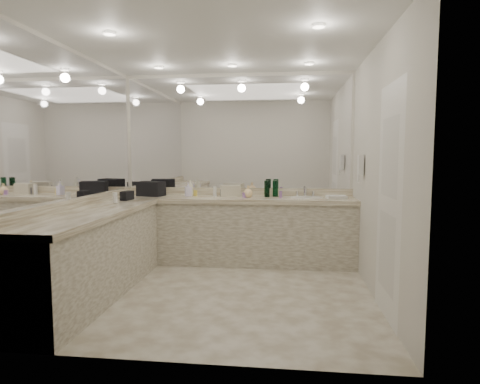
# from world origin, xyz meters

# --- Properties ---
(floor) EXTENTS (3.20, 3.20, 0.00)m
(floor) POSITION_xyz_m (0.00, 0.00, 0.00)
(floor) COLOR beige
(floor) RESTS_ON ground
(ceiling) EXTENTS (3.20, 3.20, 0.00)m
(ceiling) POSITION_xyz_m (0.00, 0.00, 2.60)
(ceiling) COLOR white
(ceiling) RESTS_ON floor
(wall_back) EXTENTS (3.20, 0.02, 2.60)m
(wall_back) POSITION_xyz_m (0.00, 1.50, 1.30)
(wall_back) COLOR beige
(wall_back) RESTS_ON floor
(wall_left) EXTENTS (0.02, 3.00, 2.60)m
(wall_left) POSITION_xyz_m (-1.60, 0.00, 1.30)
(wall_left) COLOR beige
(wall_left) RESTS_ON floor
(wall_right) EXTENTS (0.02, 3.00, 2.60)m
(wall_right) POSITION_xyz_m (1.60, 0.00, 1.30)
(wall_right) COLOR beige
(wall_right) RESTS_ON floor
(vanity_back_base) EXTENTS (3.20, 0.60, 0.84)m
(vanity_back_base) POSITION_xyz_m (0.00, 1.20, 0.42)
(vanity_back_base) COLOR beige
(vanity_back_base) RESTS_ON floor
(vanity_back_top) EXTENTS (3.20, 0.64, 0.06)m
(vanity_back_top) POSITION_xyz_m (0.00, 1.19, 0.87)
(vanity_back_top) COLOR beige
(vanity_back_top) RESTS_ON vanity_back_base
(vanity_left_base) EXTENTS (0.60, 2.40, 0.84)m
(vanity_left_base) POSITION_xyz_m (-1.30, -0.30, 0.42)
(vanity_left_base) COLOR beige
(vanity_left_base) RESTS_ON floor
(vanity_left_top) EXTENTS (0.64, 2.42, 0.06)m
(vanity_left_top) POSITION_xyz_m (-1.29, -0.30, 0.87)
(vanity_left_top) COLOR beige
(vanity_left_top) RESTS_ON vanity_left_base
(backsplash_back) EXTENTS (3.20, 0.04, 0.10)m
(backsplash_back) POSITION_xyz_m (0.00, 1.48, 0.95)
(backsplash_back) COLOR beige
(backsplash_back) RESTS_ON vanity_back_top
(backsplash_left) EXTENTS (0.04, 3.00, 0.10)m
(backsplash_left) POSITION_xyz_m (-1.58, 0.00, 0.95)
(backsplash_left) COLOR beige
(backsplash_left) RESTS_ON vanity_left_top
(mirror_back) EXTENTS (3.12, 0.01, 1.55)m
(mirror_back) POSITION_xyz_m (0.00, 1.49, 1.77)
(mirror_back) COLOR white
(mirror_back) RESTS_ON wall_back
(mirror_left) EXTENTS (0.01, 2.92, 1.55)m
(mirror_left) POSITION_xyz_m (-1.59, 0.00, 1.77)
(mirror_left) COLOR white
(mirror_left) RESTS_ON wall_left
(sink) EXTENTS (0.44, 0.44, 0.03)m
(sink) POSITION_xyz_m (0.95, 1.20, 0.90)
(sink) COLOR white
(sink) RESTS_ON vanity_back_top
(faucet) EXTENTS (0.24, 0.16, 0.14)m
(faucet) POSITION_xyz_m (0.95, 1.41, 0.97)
(faucet) COLOR silver
(faucet) RESTS_ON vanity_back_top
(wall_phone) EXTENTS (0.06, 0.10, 0.24)m
(wall_phone) POSITION_xyz_m (1.56, 0.70, 1.35)
(wall_phone) COLOR white
(wall_phone) RESTS_ON wall_right
(door) EXTENTS (0.02, 0.82, 2.10)m
(door) POSITION_xyz_m (1.59, -0.50, 1.05)
(door) COLOR white
(door) RESTS_ON wall_right
(black_toiletry_bag) EXTENTS (0.39, 0.30, 0.20)m
(black_toiletry_bag) POSITION_xyz_m (-1.17, 1.20, 1.00)
(black_toiletry_bag) COLOR black
(black_toiletry_bag) RESTS_ON vanity_back_top
(black_bag_spill) EXTENTS (0.12, 0.21, 0.11)m
(black_bag_spill) POSITION_xyz_m (-1.30, 0.66, 0.96)
(black_bag_spill) COLOR black
(black_bag_spill) RESTS_ON vanity_left_top
(cream_cosmetic_case) EXTENTS (0.30, 0.22, 0.16)m
(cream_cosmetic_case) POSITION_xyz_m (-0.08, 1.29, 0.98)
(cream_cosmetic_case) COLOR beige
(cream_cosmetic_case) RESTS_ON vanity_back_top
(hand_towel) EXTENTS (0.27, 0.20, 0.04)m
(hand_towel) POSITION_xyz_m (1.34, 1.15, 0.92)
(hand_towel) COLOR white
(hand_towel) RESTS_ON vanity_back_top
(lotion_left) EXTENTS (0.05, 0.05, 0.12)m
(lotion_left) POSITION_xyz_m (-1.30, 0.31, 0.96)
(lotion_left) COLOR white
(lotion_left) RESTS_ON vanity_left_top
(soap_bottle_a) EXTENTS (0.11, 0.11, 0.23)m
(soap_bottle_a) POSITION_xyz_m (-0.63, 1.27, 1.01)
(soap_bottle_a) COLOR white
(soap_bottle_a) RESTS_ON vanity_back_top
(soap_bottle_b) EXTENTS (0.11, 0.11, 0.19)m
(soap_bottle_b) POSITION_xyz_m (-0.65, 1.23, 1.00)
(soap_bottle_b) COLOR white
(soap_bottle_b) RESTS_ON vanity_back_top
(soap_bottle_c) EXTENTS (0.15, 0.15, 0.16)m
(soap_bottle_c) POSITION_xyz_m (0.18, 1.17, 0.98)
(soap_bottle_c) COLOR #FFD795
(soap_bottle_c) RESTS_ON vanity_back_top
(green_bottle_0) EXTENTS (0.06, 0.06, 0.22)m
(green_bottle_0) POSITION_xyz_m (0.43, 1.25, 1.01)
(green_bottle_0) COLOR #094320
(green_bottle_0) RESTS_ON vanity_back_top
(green_bottle_1) EXTENTS (0.07, 0.07, 0.22)m
(green_bottle_1) POSITION_xyz_m (0.42, 1.30, 1.01)
(green_bottle_1) COLOR #094320
(green_bottle_1) RESTS_ON vanity_back_top
(green_bottle_2) EXTENTS (0.07, 0.07, 0.22)m
(green_bottle_2) POSITION_xyz_m (0.54, 1.32, 1.01)
(green_bottle_2) COLOR #094320
(green_bottle_2) RESTS_ON vanity_back_top
(amenity_bottle_0) EXTENTS (0.05, 0.05, 0.10)m
(amenity_bottle_0) POSITION_xyz_m (-0.18, 1.23, 0.95)
(amenity_bottle_0) COLOR #3F3F4C
(amenity_bottle_0) RESTS_ON vanity_back_top
(amenity_bottle_1) EXTENTS (0.05, 0.05, 0.08)m
(amenity_bottle_1) POSITION_xyz_m (-0.57, 1.29, 0.94)
(amenity_bottle_1) COLOR #F2D84C
(amenity_bottle_1) RESTS_ON vanity_back_top
(amenity_bottle_2) EXTENTS (0.05, 0.05, 0.14)m
(amenity_bottle_2) POSITION_xyz_m (-0.28, 1.22, 0.97)
(amenity_bottle_2) COLOR white
(amenity_bottle_2) RESTS_ON vanity_back_top
(amenity_bottle_3) EXTENTS (0.06, 0.06, 0.07)m
(amenity_bottle_3) POSITION_xyz_m (0.14, 1.15, 0.93)
(amenity_bottle_3) COLOR #9966B2
(amenity_bottle_3) RESTS_ON vanity_back_top
(amenity_bottle_4) EXTENTS (0.04, 0.04, 0.09)m
(amenity_bottle_4) POSITION_xyz_m (0.62, 1.16, 0.95)
(amenity_bottle_4) COLOR #9966B2
(amenity_bottle_4) RESTS_ON vanity_back_top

